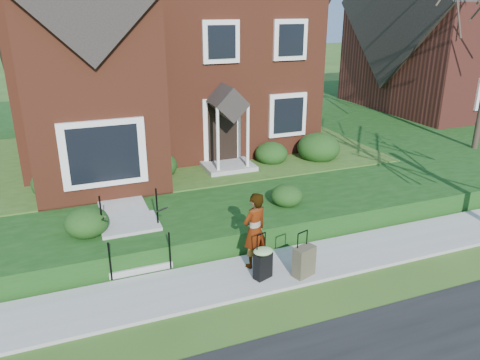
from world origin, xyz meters
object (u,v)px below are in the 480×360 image
front_steps (133,238)px  woman (255,230)px  suitcase_black (263,261)px  suitcase_olive (304,261)px

front_steps → woman: size_ratio=1.14×
suitcase_black → suitcase_olive: 0.91m
woman → suitcase_olive: 1.27m
suitcase_black → suitcase_olive: bearing=-35.3°
woman → suitcase_black: (-0.03, -0.54, -0.48)m
front_steps → suitcase_black: 3.21m
suitcase_black → suitcase_olive: suitcase_black is taller
suitcase_olive → front_steps: bearing=126.4°
suitcase_black → suitcase_olive: (0.88, -0.24, -0.06)m
front_steps → suitcase_black: size_ratio=1.92×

